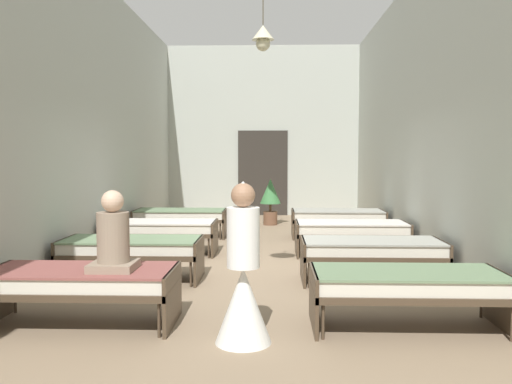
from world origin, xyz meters
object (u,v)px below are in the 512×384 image
bed_right_row_1 (372,250)px  bed_right_row_2 (351,230)px  bed_left_row_0 (81,282)px  bed_left_row_3 (181,216)px  bed_left_row_1 (132,248)px  bed_right_row_0 (408,284)px  bed_right_row_3 (338,217)px  nurse_near_aisle (243,286)px  potted_plant (270,197)px  patient_seated_primary (113,241)px  bed_left_row_2 (161,229)px

bed_right_row_1 → bed_right_row_2: bearing=90.0°
bed_left_row_0 → bed_left_row_3: bearing=90.0°
bed_left_row_1 → bed_left_row_3: bearing=90.0°
bed_right_row_0 → bed_right_row_2: (0.00, 3.80, 0.00)m
bed_left_row_0 → bed_right_row_3: same height
nurse_near_aisle → potted_plant: (0.20, 8.10, 0.17)m
bed_left_row_3 → bed_right_row_3: size_ratio=1.00×
bed_right_row_0 → nurse_near_aisle: nurse_near_aisle is taller
bed_left_row_3 → nurse_near_aisle: nurse_near_aisle is taller
bed_left_row_0 → patient_seated_primary: size_ratio=2.37×
bed_right_row_1 → nurse_near_aisle: 2.86m
bed_left_row_0 → bed_right_row_0: 3.28m
bed_right_row_3 → potted_plant: size_ratio=1.68×
bed_left_row_2 → bed_right_row_2: (3.28, 0.00, 0.00)m
bed_left_row_0 → potted_plant: 7.87m
potted_plant → bed_left_row_0: bearing=-103.8°
bed_left_row_1 → bed_left_row_3: same height
potted_plant → bed_right_row_0: bearing=-79.5°
bed_left_row_2 → patient_seated_primary: bearing=-84.8°
bed_left_row_0 → bed_right_row_0: same height
bed_right_row_0 → patient_seated_primary: (-2.93, -0.04, 0.43)m
bed_right_row_1 → nurse_near_aisle: size_ratio=1.28×
bed_left_row_2 → bed_right_row_1: bearing=-30.1°
bed_right_row_2 → bed_left_row_3: size_ratio=1.00×
bed_left_row_1 → potted_plant: potted_plant is taller
nurse_near_aisle → potted_plant: bearing=109.8°
bed_right_row_1 → bed_left_row_3: size_ratio=1.00×
bed_right_row_0 → bed_right_row_1: bearing=90.0°
bed_left_row_0 → bed_left_row_3: (0.00, 5.70, 0.00)m
bed_right_row_1 → potted_plant: bearing=103.8°
bed_left_row_3 → nurse_near_aisle: bearing=-74.8°
bed_right_row_1 → bed_left_row_1: bearing=180.0°
bed_right_row_0 → bed_right_row_2: size_ratio=1.00×
bed_right_row_0 → bed_left_row_1: bearing=149.9°
bed_right_row_1 → bed_right_row_0: bearing=-90.0°
bed_left_row_2 → bed_left_row_3: bearing=90.0°
bed_right_row_1 → bed_left_row_3: bearing=130.8°
bed_right_row_1 → bed_left_row_2: bearing=149.9°
bed_left_row_0 → bed_right_row_3: bearing=60.1°
bed_left_row_3 → potted_plant: (1.87, 1.94, 0.26)m
bed_left_row_3 → potted_plant: bearing=46.0°
nurse_near_aisle → patient_seated_primary: nurse_near_aisle is taller
bed_left_row_0 → potted_plant: bearing=76.2°
bed_left_row_0 → bed_right_row_1: (3.28, 1.90, 0.00)m
potted_plant → bed_right_row_3: bearing=-54.0°
bed_right_row_0 → bed_left_row_1: (-3.28, 1.90, 0.00)m
nurse_near_aisle → bed_right_row_1: bearing=77.0°
bed_right_row_0 → bed_left_row_2: 5.02m
bed_right_row_1 → potted_plant: (-1.41, 5.74, 0.26)m
bed_left_row_1 → bed_right_row_1: bearing=0.0°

